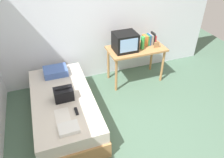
# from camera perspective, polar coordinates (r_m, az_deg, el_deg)

# --- Properties ---
(ground_plane) EXTENTS (8.00, 8.00, 0.00)m
(ground_plane) POSITION_cam_1_polar(r_m,az_deg,el_deg) (3.58, 5.89, -15.34)
(ground_plane) COLOR #4C6B56
(wall_back) EXTENTS (5.20, 0.10, 2.60)m
(wall_back) POSITION_cam_1_polar(r_m,az_deg,el_deg) (4.40, -4.33, 15.80)
(wall_back) COLOR silver
(wall_back) RESTS_ON ground
(bed) EXTENTS (1.00, 2.00, 0.50)m
(bed) POSITION_cam_1_polar(r_m,az_deg,el_deg) (3.77, -12.57, -7.54)
(bed) COLOR #B27F4C
(bed) RESTS_ON ground
(desk) EXTENTS (1.16, 0.60, 0.76)m
(desk) POSITION_cam_1_polar(r_m,az_deg,el_deg) (4.46, 6.38, 7.05)
(desk) COLOR #B27F4C
(desk) RESTS_ON ground
(tv) EXTENTS (0.44, 0.39, 0.36)m
(tv) POSITION_cam_1_polar(r_m,az_deg,el_deg) (4.23, 3.48, 9.78)
(tv) COLOR black
(tv) RESTS_ON desk
(water_bottle) EXTENTS (0.08, 0.08, 0.26)m
(water_bottle) POSITION_cam_1_polar(r_m,az_deg,el_deg) (4.35, 8.08, 9.46)
(water_bottle) COLOR green
(water_bottle) RESTS_ON desk
(book_row) EXTENTS (0.26, 0.17, 0.25)m
(book_row) POSITION_cam_1_polar(r_m,az_deg,el_deg) (4.56, 9.73, 10.26)
(book_row) COLOR #CC7233
(book_row) RESTS_ON desk
(picture_frame) EXTENTS (0.11, 0.02, 0.12)m
(picture_frame) POSITION_cam_1_polar(r_m,az_deg,el_deg) (4.47, 11.71, 8.83)
(picture_frame) COLOR #9E754C
(picture_frame) RESTS_ON desk
(pillow) EXTENTS (0.43, 0.33, 0.13)m
(pillow) POSITION_cam_1_polar(r_m,az_deg,el_deg) (4.14, -14.70, 1.98)
(pillow) COLOR #4766AD
(pillow) RESTS_ON bed
(handbag) EXTENTS (0.30, 0.20, 0.23)m
(handbag) POSITION_cam_1_polar(r_m,az_deg,el_deg) (3.49, -12.65, -3.92)
(handbag) COLOR black
(handbag) RESTS_ON bed
(magazine) EXTENTS (0.21, 0.29, 0.01)m
(magazine) POSITION_cam_1_polar(r_m,az_deg,el_deg) (3.27, -13.01, -9.32)
(magazine) COLOR white
(magazine) RESTS_ON bed
(remote_dark) EXTENTS (0.04, 0.16, 0.02)m
(remote_dark) POSITION_cam_1_polar(r_m,az_deg,el_deg) (3.29, -9.41, -8.39)
(remote_dark) COLOR black
(remote_dark) RESTS_ON bed
(folded_towel) EXTENTS (0.28, 0.22, 0.06)m
(folded_towel) POSITION_cam_1_polar(r_m,az_deg,el_deg) (3.04, -11.37, -12.66)
(folded_towel) COLOR white
(folded_towel) RESTS_ON bed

